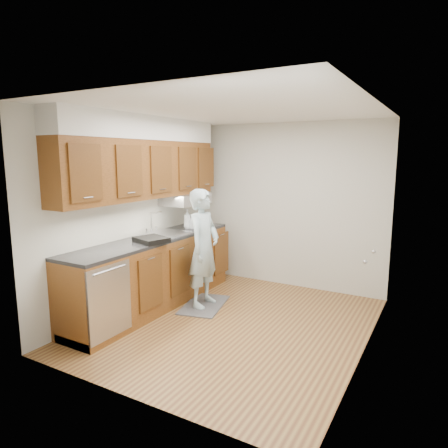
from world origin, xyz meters
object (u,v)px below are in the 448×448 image
at_px(person, 204,240).
at_px(dish_rack, 151,240).
at_px(soap_bottle_b, 192,221).
at_px(soap_bottle_a, 187,219).
at_px(steel_can, 198,225).

xyz_separation_m(person, dish_rack, (-0.42, -0.56, 0.07)).
bearing_deg(person, soap_bottle_b, 42.53).
xyz_separation_m(soap_bottle_a, steel_can, (0.16, 0.04, -0.09)).
distance_m(person, steel_can, 0.65).
relative_size(person, steel_can, 16.36).
height_order(soap_bottle_b, dish_rack, soap_bottle_b).
bearing_deg(dish_rack, person, 71.20).
xyz_separation_m(soap_bottle_b, dish_rack, (0.10, -1.06, -0.08)).
bearing_deg(dish_rack, soap_bottle_a, 116.72).
bearing_deg(steel_can, dish_rack, -90.17).
distance_m(person, dish_rack, 0.70).
bearing_deg(soap_bottle_a, soap_bottle_b, 34.38).
height_order(person, steel_can, person).
relative_size(soap_bottle_b, steel_can, 1.98).
height_order(person, soap_bottle_a, person).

